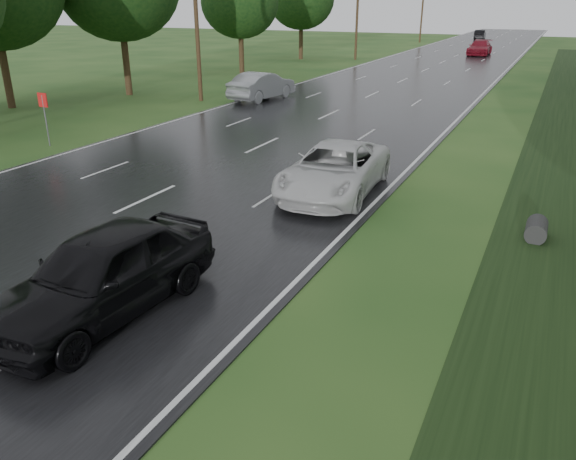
% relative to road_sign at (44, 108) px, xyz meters
% --- Properties ---
extents(road, '(14.00, 180.00, 0.04)m').
position_rel_road_sign_xyz_m(road, '(8.50, 33.00, -1.62)').
color(road, black).
rests_on(road, ground).
extents(edge_stripe_east, '(0.12, 180.00, 0.01)m').
position_rel_road_sign_xyz_m(edge_stripe_east, '(15.25, 33.00, -1.60)').
color(edge_stripe_east, silver).
rests_on(edge_stripe_east, road).
extents(edge_stripe_west, '(0.12, 180.00, 0.01)m').
position_rel_road_sign_xyz_m(edge_stripe_west, '(1.75, 33.00, -1.60)').
color(edge_stripe_west, silver).
rests_on(edge_stripe_west, road).
extents(center_line, '(0.12, 180.00, 0.01)m').
position_rel_road_sign_xyz_m(center_line, '(8.50, 33.00, -1.60)').
color(center_line, silver).
rests_on(center_line, road).
extents(drainage_ditch, '(2.20, 120.00, 0.56)m').
position_rel_road_sign_xyz_m(drainage_ditch, '(20.00, 6.71, -1.61)').
color(drainage_ditch, black).
rests_on(drainage_ditch, ground).
extents(road_sign, '(0.50, 0.06, 2.30)m').
position_rel_road_sign_xyz_m(road_sign, '(0.00, 0.00, 0.00)').
color(road_sign, slate).
rests_on(road_sign, ground).
extents(utility_pole_mid, '(1.60, 0.26, 10.00)m').
position_rel_road_sign_xyz_m(utility_pole_mid, '(-0.70, 13.00, 3.55)').
color(utility_pole_mid, '#3D2818').
rests_on(utility_pole_mid, ground).
extents(utility_pole_far, '(1.60, 0.26, 10.00)m').
position_rel_road_sign_xyz_m(utility_pole_far, '(-0.70, 43.00, 3.55)').
color(utility_pole_far, '#3D2818').
rests_on(utility_pole_far, ground).
extents(utility_pole_distant, '(1.60, 0.26, 10.00)m').
position_rel_road_sign_xyz_m(utility_pole_distant, '(-0.70, 73.00, 3.55)').
color(utility_pole_distant, '#3D2818').
rests_on(utility_pole_distant, ground).
extents(tree_west_d, '(6.60, 6.60, 8.80)m').
position_rel_road_sign_xyz_m(tree_west_d, '(-5.70, 27.00, 4.18)').
color(tree_west_d, '#3D2818').
rests_on(tree_west_d, ground).
extents(white_pickup, '(3.00, 5.90, 1.60)m').
position_rel_road_sign_xyz_m(white_pickup, '(13.73, -0.84, -0.80)').
color(white_pickup, silver).
rests_on(white_pickup, road).
extents(dark_sedan, '(2.45, 5.33, 1.77)m').
position_rel_road_sign_xyz_m(dark_sedan, '(12.33, -10.00, -0.72)').
color(dark_sedan, black).
rests_on(dark_sedan, road).
extents(silver_sedan, '(2.48, 5.40, 1.72)m').
position_rel_road_sign_xyz_m(silver_sedan, '(2.70, 14.95, -0.74)').
color(silver_sedan, gray).
rests_on(silver_sedan, road).
extents(far_car_red, '(2.33, 5.71, 1.66)m').
position_rel_road_sign_xyz_m(far_car_red, '(10.74, 53.90, -0.77)').
color(far_car_red, maroon).
rests_on(far_car_red, road).
extents(far_car_dark, '(1.83, 4.57, 1.48)m').
position_rel_road_sign_xyz_m(far_car_dark, '(6.66, 83.70, -0.86)').
color(far_car_dark, black).
rests_on(far_car_dark, road).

